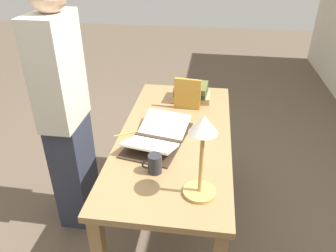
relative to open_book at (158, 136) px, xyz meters
The scene contains 9 objects.
ground_plane 0.81m from the open_book, 130.79° to the left, with size 12.00×12.00×0.00m, color brown.
reading_desk 0.18m from the open_book, 130.79° to the left, with size 1.46×0.66×0.77m.
open_book is the anchor object (origin of this frame).
book_stack_tall 0.59m from the open_book, 165.35° to the left, with size 0.21×0.28×0.12m.
book_standing_upright 0.46m from the open_book, 162.83° to the left, with size 0.04×0.18×0.22m.
reading_lamp 0.56m from the open_book, 31.86° to the left, with size 0.15×0.15×0.41m.
coffee_mug 0.30m from the open_book, ahead, with size 0.07×0.10×0.10m.
pencil 0.20m from the open_book, 102.25° to the right, with size 0.09×0.16×0.01m.
person_reader 0.61m from the open_book, 100.11° to the right, with size 0.36×0.22×1.65m.
Camera 1 is at (1.67, 0.19, 1.80)m, focal length 35.00 mm.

